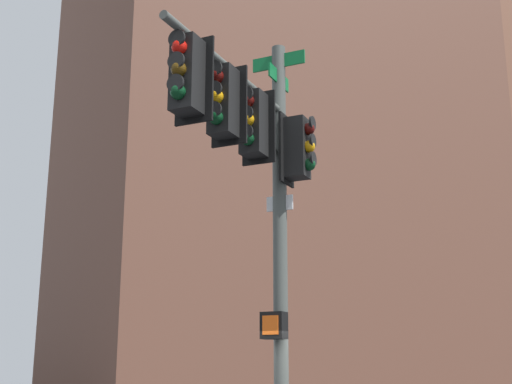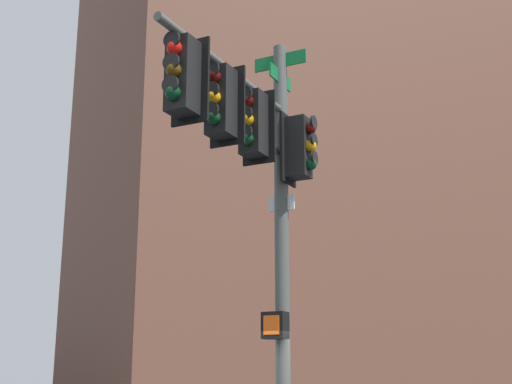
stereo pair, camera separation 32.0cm
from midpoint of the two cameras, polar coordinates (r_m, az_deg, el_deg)
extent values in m
cylinder|color=#4C514C|center=(10.97, 2.98, -5.50)|extent=(0.23, 0.23, 7.25)
cylinder|color=#4C514C|center=(10.14, -1.36, 9.93)|extent=(2.41, 2.77, 0.12)
cylinder|color=#4C514C|center=(10.92, 1.46, 5.57)|extent=(0.74, 0.84, 0.75)
cube|color=#0F6B33|center=(11.97, 2.76, 10.67)|extent=(0.74, 0.64, 0.24)
cube|color=#0F6B33|center=(11.84, 2.78, 9.36)|extent=(0.54, 0.62, 0.24)
cube|color=white|center=(11.15, 2.92, -0.91)|extent=(0.36, 0.32, 0.24)
cube|color=black|center=(10.58, 0.66, 5.59)|extent=(0.48, 0.48, 1.00)
cube|color=black|center=(10.74, 1.11, 5.28)|extent=(0.44, 0.39, 1.16)
sphere|color=#470A07|center=(10.52, 0.15, 7.47)|extent=(0.20, 0.20, 0.20)
cylinder|color=black|center=(10.50, -0.01, 8.04)|extent=(0.20, 0.18, 0.23)
sphere|color=#F29E0C|center=(10.41, 0.15, 5.93)|extent=(0.20, 0.20, 0.20)
cylinder|color=black|center=(10.39, -0.01, 6.51)|extent=(0.20, 0.18, 0.23)
sphere|color=#0A3819|center=(10.31, 0.16, 4.37)|extent=(0.20, 0.20, 0.20)
cylinder|color=black|center=(10.29, -0.01, 4.95)|extent=(0.20, 0.18, 0.23)
cube|color=black|center=(9.77, -1.93, 7.36)|extent=(0.48, 0.48, 1.00)
cube|color=black|center=(9.92, -1.40, 6.99)|extent=(0.44, 0.39, 1.16)
sphere|color=#470A07|center=(9.72, -2.50, 9.40)|extent=(0.20, 0.20, 0.20)
cylinder|color=black|center=(9.70, -2.69, 10.02)|extent=(0.20, 0.18, 0.23)
sphere|color=#F29E0C|center=(9.60, -2.52, 7.76)|extent=(0.20, 0.20, 0.20)
cylinder|color=black|center=(9.58, -2.71, 8.39)|extent=(0.20, 0.18, 0.23)
sphere|color=#0A3819|center=(9.49, -2.54, 6.08)|extent=(0.20, 0.20, 0.20)
cylinder|color=black|center=(9.47, -2.73, 6.71)|extent=(0.20, 0.18, 0.23)
cube|color=black|center=(8.98, -5.00, 9.42)|extent=(0.48, 0.48, 1.00)
cube|color=black|center=(9.13, -4.36, 8.99)|extent=(0.44, 0.39, 1.16)
sphere|color=red|center=(8.95, -5.66, 11.64)|extent=(0.20, 0.20, 0.20)
cylinder|color=black|center=(8.94, -5.87, 12.31)|extent=(0.20, 0.18, 0.23)
sphere|color=#4C330A|center=(8.82, -5.71, 9.89)|extent=(0.20, 0.20, 0.20)
cylinder|color=black|center=(8.81, -5.93, 10.57)|extent=(0.20, 0.18, 0.23)
sphere|color=#0A3819|center=(8.71, -5.76, 8.09)|extent=(0.20, 0.20, 0.20)
cylinder|color=black|center=(8.69, -5.98, 8.78)|extent=(0.20, 0.18, 0.23)
cube|color=black|center=(11.27, 4.32, 3.62)|extent=(0.48, 0.48, 1.00)
cube|color=black|center=(11.34, 3.43, 3.49)|extent=(0.39, 0.44, 1.16)
sphere|color=#470A07|center=(11.29, 5.25, 5.21)|extent=(0.20, 0.20, 0.20)
cylinder|color=black|center=(11.30, 5.55, 5.69)|extent=(0.18, 0.20, 0.23)
sphere|color=#F29E0C|center=(11.20, 5.29, 3.76)|extent=(0.20, 0.20, 0.20)
cylinder|color=black|center=(11.20, 5.58, 4.24)|extent=(0.18, 0.20, 0.23)
sphere|color=#0A3819|center=(11.11, 5.32, 2.29)|extent=(0.20, 0.20, 0.20)
cylinder|color=black|center=(11.11, 5.62, 2.78)|extent=(0.18, 0.20, 0.23)
cube|color=black|center=(10.62, 2.46, -10.86)|extent=(0.44, 0.43, 0.40)
cube|color=#EA5914|center=(10.50, 2.15, -10.82)|extent=(0.20, 0.18, 0.28)
cube|color=brown|center=(47.64, 0.54, 6.04)|extent=(26.06, 21.95, 37.17)
cube|color=brown|center=(55.50, 2.19, 5.59)|extent=(23.37, 15.68, 41.82)
cube|color=#8CB2C6|center=(73.34, 7.95, 7.35)|extent=(23.49, 32.18, 57.92)
cube|color=brown|center=(63.51, 16.84, -1.32)|extent=(21.45, 15.94, 31.31)
camera|label=1|loc=(0.16, -89.11, -0.23)|focal=48.88mm
camera|label=2|loc=(0.16, 90.89, 0.23)|focal=48.88mm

